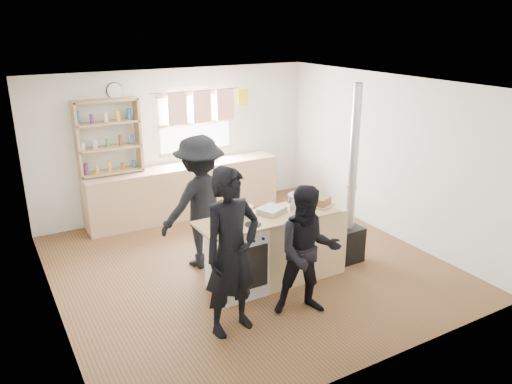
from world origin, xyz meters
TOP-DOWN VIEW (x-y plane):
  - ground at (0.00, 0.00)m, footprint 5.00×5.00m
  - back_counter at (0.00, 2.22)m, footprint 3.40×0.55m
  - shelving_unit at (-1.20, 2.34)m, footprint 1.00×0.28m
  - thermos at (0.61, 2.22)m, footprint 0.10×0.10m
  - cooking_island at (0.14, -0.55)m, footprint 1.97×0.64m
  - skillet_greens at (-0.63, -0.67)m, footprint 0.36×0.36m
  - roast_tray at (0.09, -0.49)m, footprint 0.39×0.37m
  - stockpot_stove at (-0.26, -0.43)m, footprint 0.20×0.20m
  - stockpot_counter at (0.47, -0.57)m, footprint 0.32×0.32m
  - bread_board at (0.81, -0.63)m, footprint 0.34×0.29m
  - flue_heater at (1.33, -0.56)m, footprint 0.35×0.35m
  - person_near_left at (-0.87, -1.25)m, footprint 0.74×0.55m
  - person_near_right at (0.04, -1.37)m, footprint 0.93×0.84m
  - person_far at (-0.52, 0.36)m, footprint 1.31×0.93m

SIDE VIEW (x-z plane):
  - ground at x=0.00m, z-range -0.01..0.00m
  - back_counter at x=0.00m, z-range 0.00..0.90m
  - cooking_island at x=0.14m, z-range 0.00..0.93m
  - flue_heater at x=1.33m, z-range -0.60..1.90m
  - person_near_right at x=0.04m, z-range 0.00..1.55m
  - person_far at x=-0.52m, z-range 0.00..1.84m
  - person_near_left at x=-0.87m, z-range 0.00..1.87m
  - skillet_greens at x=-0.63m, z-range 0.93..0.98m
  - roast_tray at x=0.09m, z-range 0.93..1.01m
  - bread_board at x=0.81m, z-range 0.92..1.04m
  - stockpot_stove at x=-0.26m, z-range 0.92..1.09m
  - stockpot_counter at x=0.47m, z-range 0.92..1.15m
  - thermos at x=0.61m, z-range 0.90..1.18m
  - shelving_unit at x=-1.20m, z-range 0.91..2.11m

